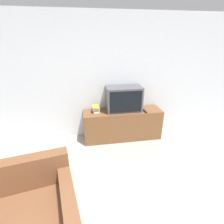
{
  "coord_description": "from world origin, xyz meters",
  "views": [
    {
      "loc": [
        -0.06,
        -0.63,
        2.1
      ],
      "look_at": [
        0.44,
        2.3,
        0.84
      ],
      "focal_mm": 28.0,
      "sensor_mm": 36.0,
      "label": 1
    }
  ],
  "objects_px": {
    "television": "(124,99)",
    "book_stack": "(96,109)",
    "tv_stand": "(122,124)",
    "remote_on_stand": "(145,111)"
  },
  "relations": [
    {
      "from": "book_stack",
      "to": "remote_on_stand",
      "type": "height_order",
      "value": "book_stack"
    },
    {
      "from": "television",
      "to": "book_stack",
      "type": "relative_size",
      "value": 3.31
    },
    {
      "from": "tv_stand",
      "to": "television",
      "type": "relative_size",
      "value": 2.28
    },
    {
      "from": "tv_stand",
      "to": "television",
      "type": "distance_m",
      "value": 0.59
    },
    {
      "from": "remote_on_stand",
      "to": "tv_stand",
      "type": "bearing_deg",
      "value": 165.52
    },
    {
      "from": "tv_stand",
      "to": "book_stack",
      "type": "distance_m",
      "value": 0.7
    },
    {
      "from": "television",
      "to": "remote_on_stand",
      "type": "relative_size",
      "value": 3.84
    },
    {
      "from": "book_stack",
      "to": "remote_on_stand",
      "type": "distance_m",
      "value": 1.04
    },
    {
      "from": "tv_stand",
      "to": "book_stack",
      "type": "relative_size",
      "value": 7.55
    },
    {
      "from": "television",
      "to": "book_stack",
      "type": "xyz_separation_m",
      "value": [
        -0.6,
        0.0,
        -0.19
      ]
    }
  ]
}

